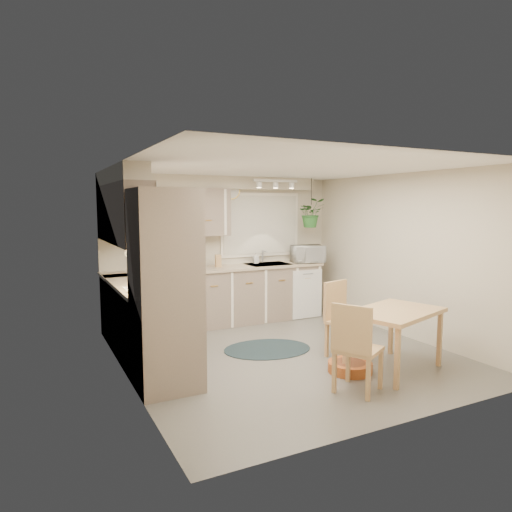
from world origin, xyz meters
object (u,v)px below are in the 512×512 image
dining_table (394,340)px  pet_bed (350,367)px  braided_rug (267,349)px  chair_back (348,320)px  microwave (308,252)px  chair_left (358,347)px

dining_table → pet_bed: dining_table is taller
pet_bed → braided_rug: bearing=111.3°
pet_bed → chair_back: bearing=55.6°
braided_rug → pet_bed: size_ratio=2.32×
dining_table → braided_rug: 1.69m
microwave → pet_bed: bearing=-101.7°
dining_table → braided_rug: (-0.96, 1.35, -0.35)m
pet_bed → microwave: microwave is taller
chair_left → braided_rug: 1.72m
chair_back → braided_rug: 1.16m
braided_rug → pet_bed: pet_bed is taller
braided_rug → dining_table: bearing=-54.5°
chair_left → pet_bed: chair_left is taller
pet_bed → chair_left: bearing=-120.4°
dining_table → chair_back: 0.65m
chair_left → chair_back: 1.08m
dining_table → chair_left: size_ratio=1.21×
chair_back → pet_bed: (-0.30, -0.44, -0.42)m
dining_table → chair_left: (-0.78, -0.30, 0.11)m
braided_rug → pet_bed: (0.46, -1.18, 0.05)m
dining_table → chair_back: chair_back is taller
dining_table → microwave: bearing=78.0°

